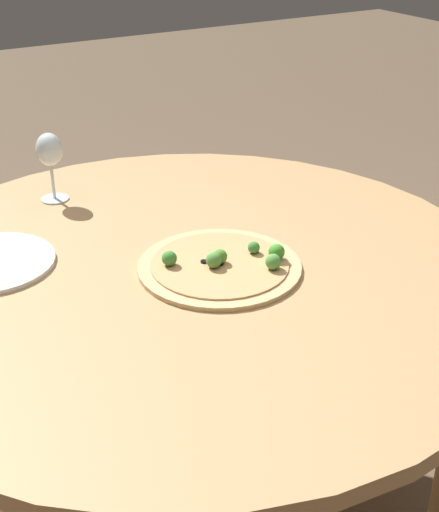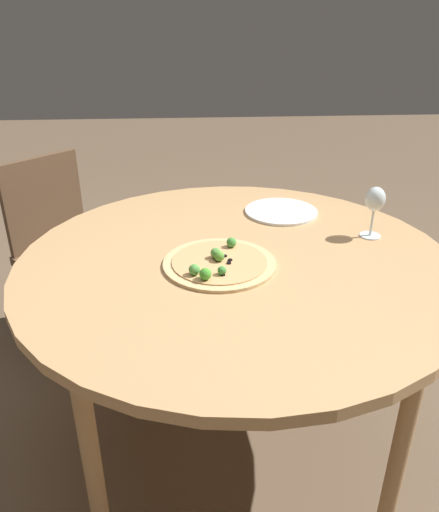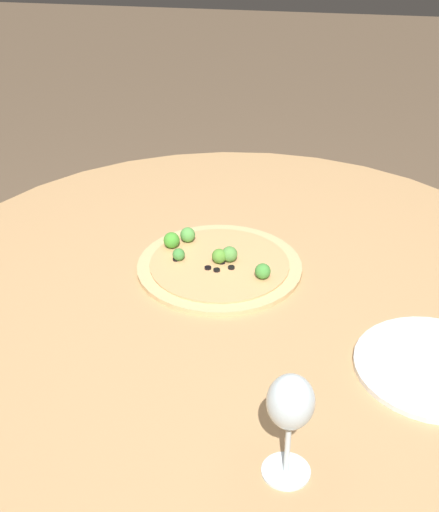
# 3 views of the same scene
# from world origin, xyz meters

# --- Properties ---
(dining_table) EXTENTS (1.36, 1.36, 0.76)m
(dining_table) POSITION_xyz_m (0.00, 0.00, 0.71)
(dining_table) COLOR tan
(dining_table) RESTS_ON ground_plane
(pizza) EXTENTS (0.34, 0.34, 0.05)m
(pizza) POSITION_xyz_m (-0.06, -0.05, 0.77)
(pizza) COLOR tan
(pizza) RESTS_ON dining_table
(wine_glass) EXTENTS (0.07, 0.07, 0.17)m
(wine_glass) POSITION_xyz_m (0.47, 0.13, 0.89)
(wine_glass) COLOR silver
(wine_glass) RESTS_ON dining_table
(plate_near) EXTENTS (0.27, 0.27, 0.01)m
(plate_near) POSITION_xyz_m (0.20, 0.36, 0.77)
(plate_near) COLOR silver
(plate_near) RESTS_ON dining_table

